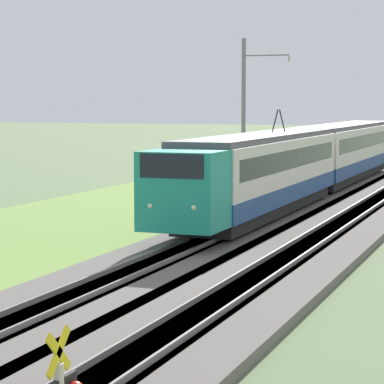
# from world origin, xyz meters

# --- Properties ---
(ballast_main) EXTENTS (240.00, 4.40, 0.30)m
(ballast_main) POSITION_xyz_m (50.00, 0.00, 0.15)
(ballast_main) COLOR #605B56
(ballast_main) RESTS_ON ground
(track_main) EXTENTS (240.00, 1.57, 0.45)m
(track_main) POSITION_xyz_m (50.00, 0.00, 0.16)
(track_main) COLOR #4C4238
(track_main) RESTS_ON ground
(grass_verge) EXTENTS (240.00, 13.06, 0.12)m
(grass_verge) POSITION_xyz_m (50.00, 6.95, 0.06)
(grass_verge) COLOR olive
(grass_verge) RESTS_ON ground
(passenger_train) EXTENTS (41.24, 2.93, 5.13)m
(passenger_train) POSITION_xyz_m (41.73, 0.00, 2.41)
(passenger_train) COLOR teal
(passenger_train) RESTS_ON ground
(catenary_mast_mid) EXTENTS (0.22, 2.56, 8.76)m
(catenary_mast_mid) POSITION_xyz_m (37.58, 2.55, 4.52)
(catenary_mast_mid) COLOR slate
(catenary_mast_mid) RESTS_ON ground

